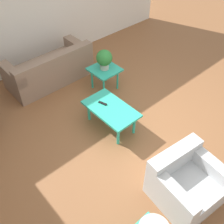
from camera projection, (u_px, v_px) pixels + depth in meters
ground_plane at (138, 127)px, 4.74m from camera, size 14.00×14.00×0.00m
wall_right at (37, 4)px, 5.47m from camera, size 0.12×7.20×2.70m
sofa at (50, 70)px, 5.57m from camera, size 0.83×1.78×0.74m
armchair at (185, 182)px, 3.59m from camera, size 0.91×0.95×0.71m
coffee_table at (111, 110)px, 4.51m from camera, size 0.98×0.56×0.43m
side_table_plant at (105, 72)px, 5.29m from camera, size 0.55×0.55×0.49m
potted_plant at (104, 59)px, 5.08m from camera, size 0.32×0.32×0.41m
remote_control at (103, 103)px, 4.55m from camera, size 0.16×0.08×0.02m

